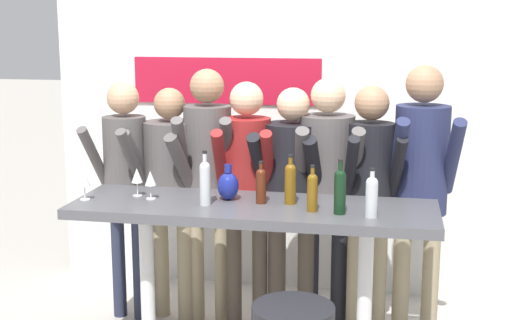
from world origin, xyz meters
name	(u,v)px	position (x,y,z in m)	size (l,w,h in m)	color
back_wall	(288,136)	(-0.01, 1.47, 1.23)	(3.78, 0.12, 2.45)	silver
tasting_table	(253,230)	(0.00, 0.00, 0.89)	(2.18, 0.67, 1.05)	#4C4C51
person_far_left	(125,172)	(-1.03, 0.59, 1.08)	(0.40, 0.53, 1.72)	#23283D
person_left	(170,179)	(-0.72, 0.65, 1.03)	(0.51, 0.61, 1.67)	gray
person_center_left	(208,166)	(-0.45, 0.66, 1.14)	(0.44, 0.58, 1.81)	gray
person_center	(247,177)	(-0.16, 0.57, 1.09)	(0.42, 0.55, 1.73)	#473D33
person_center_right	(292,185)	(0.15, 0.59, 1.05)	(0.49, 0.58, 1.70)	#473D33
person_right	(327,178)	(0.38, 0.61, 1.09)	(0.49, 0.60, 1.76)	black
person_far_right	(370,183)	(0.67, 0.57, 1.09)	(0.43, 0.55, 1.72)	gray
person_rightmost	(421,172)	(0.99, 0.62, 1.16)	(0.46, 0.59, 1.85)	gray
wine_bottle_0	(261,184)	(0.04, 0.04, 1.17)	(0.06, 0.06, 0.26)	#4C1E0F
wine_bottle_1	(372,195)	(0.70, -0.15, 1.18)	(0.07, 0.07, 0.28)	#B7BCC1
wine_bottle_2	(340,189)	(0.52, -0.11, 1.20)	(0.07, 0.07, 0.32)	black
wine_bottle_3	(290,181)	(0.22, 0.06, 1.19)	(0.07, 0.07, 0.30)	brown
wine_bottle_4	(312,190)	(0.36, -0.09, 1.18)	(0.06, 0.06, 0.27)	brown
wine_bottle_5	(205,181)	(-0.27, -0.07, 1.20)	(0.06, 0.06, 0.33)	#B7BCC1
wine_glass_0	(84,180)	(-1.03, -0.09, 1.18)	(0.07, 0.07, 0.18)	silver
wine_glass_1	(137,176)	(-0.75, 0.06, 1.18)	(0.07, 0.07, 0.18)	silver
wine_glass_2	(150,179)	(-0.64, 0.01, 1.18)	(0.07, 0.07, 0.18)	silver
decorative_vase	(228,186)	(-0.17, 0.08, 1.14)	(0.13, 0.13, 0.22)	navy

